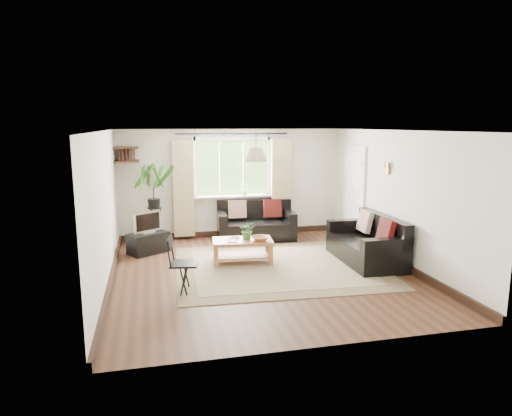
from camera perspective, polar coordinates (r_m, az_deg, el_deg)
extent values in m
plane|color=#311D10|center=(7.90, 0.67, -8.02)|extent=(5.50, 5.50, 0.00)
plane|color=white|center=(7.50, 0.71, 9.65)|extent=(5.50, 5.50, 0.00)
cube|color=beige|center=(10.27, -2.99, 3.13)|extent=(5.00, 0.02, 2.40)
cube|color=beige|center=(5.04, 8.20, -4.63)|extent=(5.00, 0.02, 2.40)
cube|color=beige|center=(7.43, -18.39, -0.20)|extent=(0.02, 5.50, 2.40)
cube|color=beige|center=(8.55, 17.18, 1.21)|extent=(0.02, 5.50, 2.40)
cube|color=#BAAE90|center=(8.18, 2.87, -7.32)|extent=(3.76, 3.27, 0.02)
cube|color=silver|center=(10.05, 12.11, 1.60)|extent=(0.06, 0.96, 2.06)
imported|color=#336A2A|center=(8.31, -1.07, -2.78)|extent=(0.35, 0.33, 0.33)
imported|color=#9C6A35|center=(8.22, 0.53, -3.82)|extent=(0.36, 0.36, 0.08)
imported|color=silver|center=(8.18, -3.56, -4.13)|extent=(0.19, 0.24, 0.02)
imported|color=brown|center=(8.39, -3.24, -3.75)|extent=(0.22, 0.25, 0.02)
cube|color=black|center=(9.24, -13.31, -4.26)|extent=(0.86, 0.76, 0.40)
imported|color=#2D6023|center=(10.22, -1.48, 2.34)|extent=(0.14, 0.10, 0.27)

